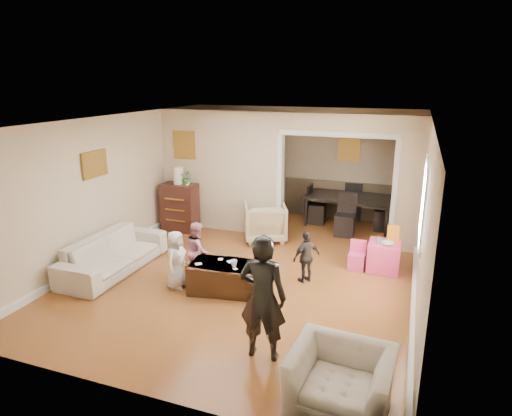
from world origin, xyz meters
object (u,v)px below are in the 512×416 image
at_px(play_table, 384,256).
at_px(child_kneel_a, 176,260).
at_px(sofa, 114,253).
at_px(armchair_back, 265,222).
at_px(table_lamp, 178,176).
at_px(coffee_cup, 234,263).
at_px(adult_person, 263,298).
at_px(cyan_cup, 379,241).
at_px(dining_table, 350,211).
at_px(child_kneel_b, 198,250).
at_px(child_toddler, 306,257).
at_px(armchair_front, 341,382).
at_px(dresser, 180,207).
at_px(coffee_table, 229,278).

bearing_deg(play_table, child_kneel_a, -149.48).
bearing_deg(sofa, armchair_back, -39.63).
bearing_deg(table_lamp, coffee_cup, -46.53).
bearing_deg(play_table, adult_person, -110.74).
height_order(cyan_cup, dining_table, dining_table).
distance_m(child_kneel_b, child_toddler, 1.81).
xyz_separation_m(armchair_front, adult_person, (-1.03, 0.59, 0.45)).
xyz_separation_m(sofa, dresser, (0.03, 2.30, 0.21)).
xyz_separation_m(armchair_front, child_kneel_a, (-2.92, 1.87, 0.15)).
height_order(play_table, dining_table, dining_table).
bearing_deg(armchair_back, dresser, -22.15).
bearing_deg(armchair_back, coffee_cup, 73.77).
bearing_deg(child_kneel_b, table_lamp, 6.08).
xyz_separation_m(coffee_table, adult_person, (1.05, -1.43, 0.55)).
bearing_deg(adult_person, dresser, -52.54).
bearing_deg(cyan_cup, coffee_table, -142.78).
relative_size(coffee_table, coffee_cup, 11.58).
height_order(armchair_back, adult_person, adult_person).
bearing_deg(dresser, child_kneel_a, -62.02).
bearing_deg(dresser, dining_table, 23.72).
bearing_deg(dresser, coffee_table, -47.21).
distance_m(armchair_front, child_kneel_b, 3.62).
bearing_deg(dresser, cyan_cup, -9.89).
xyz_separation_m(cyan_cup, adult_person, (-1.07, -3.04, 0.23)).
xyz_separation_m(coffee_table, dining_table, (1.29, 3.88, 0.12)).
relative_size(coffee_table, adult_person, 0.79).
relative_size(armchair_front, dresser, 0.95).
bearing_deg(coffee_table, armchair_front, -44.29).
bearing_deg(coffee_cup, child_kneel_b, 156.37).
relative_size(sofa, play_table, 4.02).
bearing_deg(coffee_table, coffee_cup, -26.57).
relative_size(coffee_table, cyan_cup, 15.34).
bearing_deg(child_kneel_b, play_table, -94.72).
xyz_separation_m(coffee_table, child_toddler, (1.05, 0.75, 0.21)).
bearing_deg(child_kneel_b, dresser, 6.08).
xyz_separation_m(table_lamp, cyan_cup, (4.30, -0.75, -0.68)).
bearing_deg(child_toddler, child_kneel_b, -35.27).
relative_size(dresser, cyan_cup, 13.10).
height_order(dining_table, child_kneel_a, child_kneel_a).
bearing_deg(dresser, play_table, -9.03).
xyz_separation_m(play_table, dining_table, (-0.92, 2.23, 0.09)).
relative_size(sofa, armchair_front, 2.15).
height_order(armchair_front, table_lamp, table_lamp).
bearing_deg(adult_person, armchair_front, 147.24).
distance_m(table_lamp, adult_person, 5.00).
distance_m(table_lamp, child_kneel_a, 2.94).
relative_size(armchair_front, coffee_cup, 9.39).
height_order(sofa, play_table, sofa).
relative_size(dresser, adult_person, 0.67).
bearing_deg(play_table, dresser, 170.97).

